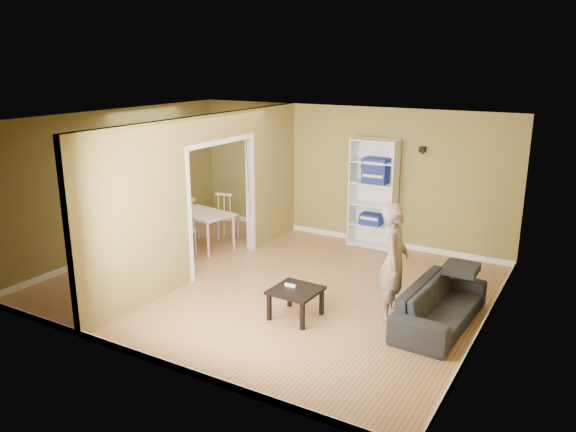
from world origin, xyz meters
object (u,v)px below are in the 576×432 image
object	(u,v)px
chair_left	(172,216)
chair_near	(183,228)
coffee_table	(296,293)
sofa	(441,299)
person	(394,252)
chair_far	(228,215)
dining_table	(202,217)
bookshelf	(374,193)

from	to	relation	value
chair_left	chair_near	xyz separation A→B (m)	(0.76, -0.57, 0.01)
coffee_table	chair_near	distance (m)	3.21
sofa	coffee_table	bearing A→B (deg)	117.10
person	coffee_table	size ratio (longest dim) A/B	3.03
coffee_table	chair_left	bearing A→B (deg)	154.96
chair_left	chair_far	distance (m)	1.08
dining_table	chair_near	bearing A→B (deg)	-90.06
coffee_table	chair_left	distance (m)	4.14
chair_left	chair_far	size ratio (longest dim) A/B	1.05
chair_left	dining_table	bearing A→B (deg)	77.26
person	coffee_table	world-z (taller)	person
person	dining_table	xyz separation A→B (m)	(-4.12, 1.05, -0.35)
dining_table	person	bearing A→B (deg)	-14.32
person	dining_table	size ratio (longest dim) A/B	1.75
coffee_table	chair_near	xyz separation A→B (m)	(-2.98, 1.18, 0.16)
sofa	chair_far	size ratio (longest dim) A/B	1.97
sofa	person	bearing A→B (deg)	104.19
sofa	chair_far	bearing A→B (deg)	73.84
chair_left	chair_near	bearing A→B (deg)	42.70
dining_table	chair_near	world-z (taller)	chair_near
coffee_table	chair_near	size ratio (longest dim) A/B	0.61
dining_table	chair_left	distance (m)	0.77
chair_left	bookshelf	bearing A→B (deg)	105.23
sofa	bookshelf	world-z (taller)	bookshelf
sofa	dining_table	world-z (taller)	sofa
bookshelf	chair_near	world-z (taller)	bookshelf
sofa	chair_near	world-z (taller)	chair_near
sofa	chair_left	bearing A→B (deg)	83.01
sofa	dining_table	xyz separation A→B (m)	(-4.75, 0.92, 0.24)
person	bookshelf	bearing A→B (deg)	14.73
chair_near	chair_far	distance (m)	1.22
bookshelf	chair_left	world-z (taller)	bookshelf
bookshelf	chair_left	size ratio (longest dim) A/B	1.99
coffee_table	chair_left	world-z (taller)	chair_left
person	coffee_table	bearing A→B (deg)	108.66
sofa	coffee_table	size ratio (longest dim) A/B	3.04
chair_left	chair_near	distance (m)	0.95
dining_table	chair_near	distance (m)	0.55
chair_left	coffee_table	bearing A→B (deg)	54.21
sofa	bookshelf	distance (m)	3.40
chair_near	chair_left	bearing A→B (deg)	119.75
chair_far	person	bearing A→B (deg)	142.94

